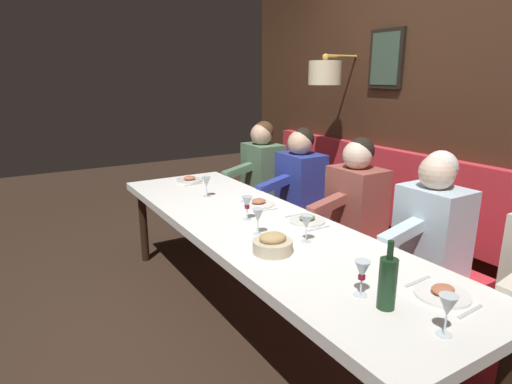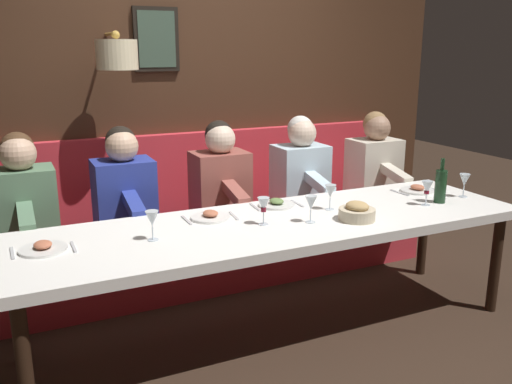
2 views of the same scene
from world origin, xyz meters
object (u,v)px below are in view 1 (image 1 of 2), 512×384
Objects in this scene: diner_farthest at (262,163)px; wine_glass_5 at (206,183)px; wine_glass_0 at (448,307)px; wine_bottle at (387,282)px; bread_bowl at (273,244)px; diner_near at (433,218)px; wine_glass_3 at (258,216)px; dining_table at (259,232)px; diner_middle at (356,193)px; wine_glass_1 at (247,203)px; diner_far at (300,175)px; wine_glass_2 at (306,223)px; wine_glass_4 at (362,271)px.

wine_glass_5 is (-0.90, -0.60, 0.04)m from diner_farthest.
wine_glass_0 is 0.25m from wine_bottle.
wine_glass_0 is 0.99m from bread_bowl.
bread_bowl is at bearing 96.71° from wine_bottle.
wine_glass_3 is (-0.99, 0.49, 0.04)m from diner_near.
wine_glass_0 reaches higher than dining_table.
diner_middle is 4.82× the size of wine_glass_1.
wine_glass_0 is at bearing -108.68° from diner_farthest.
diner_far is at bearing 62.67° from wine_bottle.
diner_far is 4.82× the size of wine_glass_3.
dining_table is 19.10× the size of wine_glass_0.
diner_near is (0.88, -0.65, 0.13)m from dining_table.
dining_table is 19.10× the size of wine_glass_1.
bread_bowl is (-1.07, 0.22, -0.03)m from diner_near.
wine_glass_5 is (-0.09, 1.18, 0.00)m from wine_glass_2.
diner_farthest reaches higher than wine_glass_0.
wine_glass_1 is at bearing -125.85° from diner_farthest.
diner_near is 4.82× the size of wine_glass_1.
diner_far is at bearing 66.32° from wine_glass_0.
diner_far is 4.82× the size of wine_glass_1.
diner_near is at bearing -90.00° from diner_far.
wine_glass_0 is 1.00× the size of wine_glass_4.
diner_far is 1.10m from wine_glass_1.
diner_near is 1.11m from wine_glass_3.
wine_glass_2 is 0.30m from wine_glass_3.
diner_farthest is at bearing 71.32° from wine_glass_0.
diner_farthest is 1.95m from wine_glass_2.
wine_glass_2 is 0.78m from wine_bottle.
dining_table is at bearing -178.19° from diner_middle.
wine_glass_4 is at bearing -106.09° from wine_glass_2.
diner_near is 1.38m from diner_far.
diner_far is 3.60× the size of bread_bowl.
diner_middle is 1.54m from wine_bottle.
wine_glass_1 is 0.66m from wine_glass_5.
diner_far is at bearing 54.46° from wine_glass_2.
diner_middle is at bearing 10.55° from wine_glass_3.
dining_table is 1.15m from diner_far.
diner_farthest is at bearing 90.00° from diner_middle.
diner_farthest is 4.82× the size of wine_glass_4.
wine_glass_5 reaches higher than bread_bowl.
wine_glass_5 is (0.04, 2.19, 0.00)m from wine_glass_0.
diner_near is 4.82× the size of wine_glass_0.
diner_far and diner_farthest have the same top height.
wine_glass_2 is at bearing 77.59° from wine_bottle.
diner_near is at bearing -40.05° from wine_glass_1.
wine_glass_5 is at bearing 91.49° from dining_table.
diner_middle is at bearing 90.00° from diner_near.
wine_glass_0 is 1.02m from wine_glass_2.
wine_glass_3 is 0.93m from wine_glass_5.
wine_glass_4 is at bearing -119.38° from diner_far.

